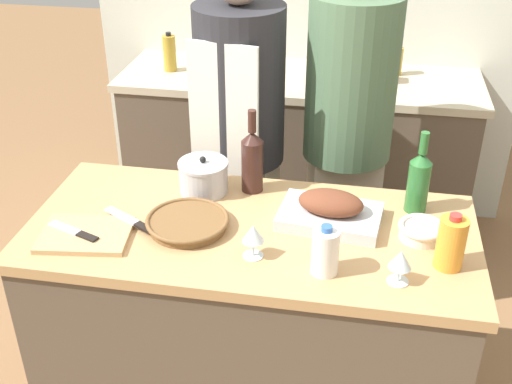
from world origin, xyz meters
TOP-DOWN VIEW (x-y plane):
  - kitchen_island at (0.00, 0.00)m, footprint 1.54×0.70m
  - back_counter at (0.00, 1.40)m, footprint 1.89×0.60m
  - roasting_pan at (0.26, 0.08)m, footprint 0.37×0.26m
  - wicker_basket at (-0.21, -0.04)m, footprint 0.29×0.29m
  - cutting_board at (-0.53, -0.15)m, footprint 0.32×0.25m
  - stock_pot at (-0.22, 0.22)m, footprint 0.19×0.19m
  - mixing_bowl at (0.57, 0.04)m, footprint 0.16×0.16m
  - juice_jug at (0.64, -0.10)m, footprint 0.09×0.09m
  - milk_jug at (0.27, -0.20)m, footprint 0.08×0.08m
  - wine_bottle_green at (0.56, 0.22)m, footprint 0.08×0.08m
  - wine_bottle_dark at (-0.04, 0.26)m, footprint 0.08×0.08m
  - wine_glass_left at (0.49, -0.21)m, footprint 0.07×0.07m
  - wine_glass_right at (0.04, -0.16)m, footprint 0.07×0.07m
  - knife_chef at (-0.40, -0.06)m, footprint 0.23×0.15m
  - knife_paring at (-0.56, -0.16)m, footprint 0.20×0.10m
  - stand_mixer at (0.19, 1.31)m, footprint 0.18×0.14m
  - condiment_bottle_tall at (0.37, 1.47)m, footprint 0.06×0.06m
  - condiment_bottle_short at (0.49, 1.52)m, footprint 0.06×0.06m
  - condiment_bottle_extra at (-0.69, 1.37)m, footprint 0.07×0.07m
  - person_cook_aproned at (-0.17, 0.68)m, footprint 0.38×0.40m
  - person_cook_guest at (0.29, 0.75)m, footprint 0.38×0.38m

SIDE VIEW (x-z plane):
  - kitchen_island at x=0.00m, z-range 0.00..0.89m
  - back_counter at x=0.00m, z-range 0.00..0.93m
  - cutting_board at x=-0.53m, z-range 0.89..0.91m
  - knife_chef at x=-0.40m, z-range 0.91..0.92m
  - knife_paring at x=-0.56m, z-range 0.91..0.92m
  - wicker_basket at x=-0.21m, z-range 0.89..0.93m
  - person_cook_aproned at x=-0.17m, z-range 0.08..1.75m
  - mixing_bowl at x=0.57m, z-range 0.89..0.95m
  - roasting_pan at x=0.26m, z-range 0.88..1.00m
  - person_cook_guest at x=0.29m, z-range 0.09..1.80m
  - stock_pot at x=-0.22m, z-range 0.88..1.02m
  - milk_jug at x=0.27m, z-range 0.88..1.05m
  - wine_glass_left at x=0.49m, z-range 0.91..1.03m
  - wine_glass_right at x=0.04m, z-range 0.92..1.03m
  - juice_jug at x=0.64m, z-range 0.88..1.07m
  - condiment_bottle_short at x=0.49m, z-range 0.93..1.09m
  - wine_bottle_green at x=0.56m, z-range 0.86..1.16m
  - wine_bottle_dark at x=-0.04m, z-range 0.86..1.18m
  - condiment_bottle_extra at x=-0.69m, z-range 0.93..1.13m
  - condiment_bottle_tall at x=0.37m, z-range 0.93..1.13m
  - stand_mixer at x=0.19m, z-range 0.90..1.24m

